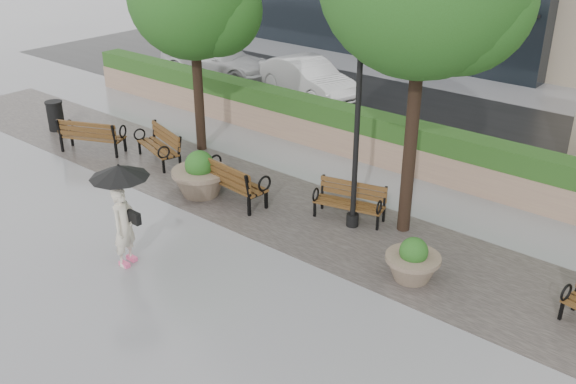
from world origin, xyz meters
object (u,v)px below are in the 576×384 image
Objects in this scene: trash_bin at (56,117)px; car_right at (307,78)px; bench_3 at (349,209)px; car_left at (216,60)px; planter_left at (200,178)px; planter_right at (413,263)px; bench_1 at (159,152)px; bench_0 at (93,142)px; lamppost at (356,151)px; pedestrian at (122,205)px; bench_2 at (232,189)px.

car_right is (3.92, 7.93, 0.26)m from trash_bin.
car_left reaches higher than bench_3.
planter_left is 1.29× the size of planter_right.
bench_1 is at bearing -160.42° from car_right.
trash_bin is (-4.54, -0.39, 0.17)m from bench_1.
bench_0 is at bearing -174.98° from car_right.
bench_1 is 1.08× the size of bench_3.
trash_bin is at bearing 174.47° from car_left.
lamppost is (6.35, 0.31, 1.58)m from bench_1.
bench_1 is at bearing 170.93° from bench_3.
planter_left is at bearing 2.84° from pedestrian.
planter_left is 8.85m from car_right.
car_left is at bearing 134.75° from bench_3.
pedestrian is (0.39, -3.46, 1.01)m from bench_2.
car_left is at bearing 107.86° from car_right.
bench_0 is 0.47× the size of lamppost.
pedestrian is (3.69, -3.93, 1.04)m from bench_1.
car_right is at bearing 110.78° from bench_1.
bench_2 is 1.44× the size of planter_left.
planter_left is 11.06m from car_left.
trash_bin is 0.21× the size of lamppost.
bench_0 is 4.54m from planter_left.
bench_0 reaches higher than bench_1.
bench_2 reaches higher than trash_bin.
car_left is 1.14× the size of car_right.
bench_3 is 1.23× the size of planter_left.
bench_3 is (6.10, 0.54, -0.02)m from bench_1.
car_right is 12.27m from pedestrian.
planter_left is 7.03m from trash_bin.
car_left is (-11.20, 6.76, 0.46)m from bench_3.
bench_0 is 1.06× the size of bench_1.
lamppost is at bearing 18.89° from bench_1.
trash_bin is (-2.48, 0.36, 0.15)m from bench_0.
lamppost is at bearing 153.48° from planter_right.
trash_bin is (-10.64, -0.93, 0.19)m from bench_3.
car_left is at bearing -93.58° from bench_0.
car_left reaches higher than bench_0.
car_right is at bearing -124.11° from bench_0.
bench_0 is 2.19m from bench_1.
bench_1 reaches higher than bench_3.
planter_right is 12.34m from car_right.
bench_1 is 0.86× the size of pedestrian.
bench_3 is 10.69m from trash_bin.
bench_0 is at bearing -143.89° from bench_1.
bench_3 is 1.91× the size of trash_bin.
planter_right is (10.56, -0.01, 0.06)m from bench_0.
lamppost is at bearing -121.14° from car_right.
bench_0 is at bearing 43.04° from pedestrian.
lamppost is 13.47m from car_left.
planter_left reaches higher than trash_bin.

